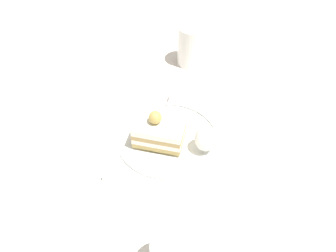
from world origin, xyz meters
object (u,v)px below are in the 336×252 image
at_px(dessert_plate, 168,139).
at_px(fork, 167,109).
at_px(cake_slice, 159,130).
at_px(drink_glass_near, 191,47).
at_px(whipped_cream_dollop, 206,139).

xyz_separation_m(dessert_plate, fork, (-0.02, 0.08, 0.01)).
distance_m(cake_slice, fork, 0.09).
bearing_deg(drink_glass_near, fork, -91.74).
xyz_separation_m(whipped_cream_dollop, drink_glass_near, (-0.10, 0.31, 0.00)).
bearing_deg(dessert_plate, fork, 106.06).
height_order(dessert_plate, fork, fork).
bearing_deg(whipped_cream_dollop, dessert_plate, 171.13).
distance_m(whipped_cream_dollop, drink_glass_near, 0.33).
bearing_deg(drink_glass_near, dessert_plate, -87.05).
height_order(whipped_cream_dollop, fork, whipped_cream_dollop).
distance_m(dessert_plate, drink_glass_near, 0.30).
xyz_separation_m(cake_slice, whipped_cream_dollop, (0.10, 0.00, 0.00)).
bearing_deg(whipped_cream_dollop, fork, 138.92).
bearing_deg(drink_glass_near, whipped_cream_dollop, -72.90).
relative_size(fork, drink_glass_near, 1.12).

